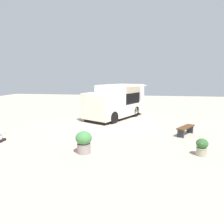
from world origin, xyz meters
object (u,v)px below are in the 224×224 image
at_px(food_truck, 116,102).
at_px(planter_flowering_near, 202,147).
at_px(plaza_bench, 186,129).
at_px(planter_flowering_far, 84,141).

xyz_separation_m(food_truck, planter_flowering_near, (4.37, -6.91, -0.81)).
height_order(food_truck, planter_flowering_near, food_truck).
bearing_deg(plaza_bench, planter_flowering_far, -144.45).
distance_m(food_truck, planter_flowering_near, 8.21).
relative_size(food_truck, planter_flowering_far, 5.96).
xyz_separation_m(planter_flowering_near, planter_flowering_far, (-4.68, -0.46, 0.13)).
xyz_separation_m(food_truck, planter_flowering_far, (-0.31, -7.36, -0.68)).
relative_size(planter_flowering_near, planter_flowering_far, 0.75).
xyz_separation_m(planter_flowering_near, plaza_bench, (-0.06, 2.84, -0.02)).
bearing_deg(plaza_bench, planter_flowering_near, -88.78).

